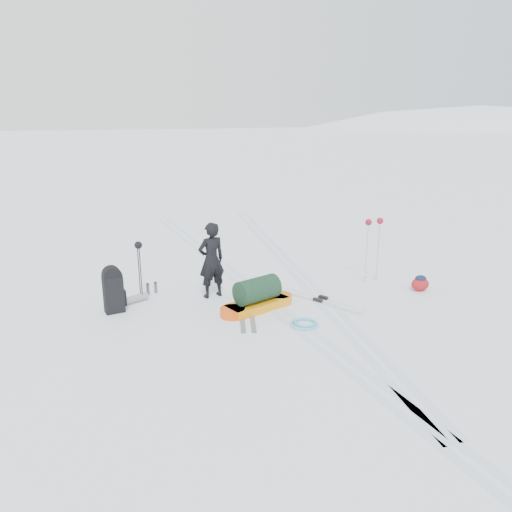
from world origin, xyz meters
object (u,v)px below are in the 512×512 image
Objects in this scene: skier at (211,260)px; ski_poles_black at (139,252)px; pulk_sled at (257,297)px; expedition_rucksack at (116,290)px.

skier is 1.46m from ski_poles_black.
pulk_sled is (0.65, -0.96, -0.55)m from skier.
ski_poles_black is (-1.42, 0.27, 0.23)m from skier.
skier is 1.27× the size of ski_poles_black.
ski_poles_black is at bearing 29.58° from expedition_rucksack.
skier reaches higher than ski_poles_black.
pulk_sled is at bearing 111.84° from skier.
expedition_rucksack is 0.88m from ski_poles_black.
expedition_rucksack is 0.73× the size of ski_poles_black.
skier is 1.28m from pulk_sled.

